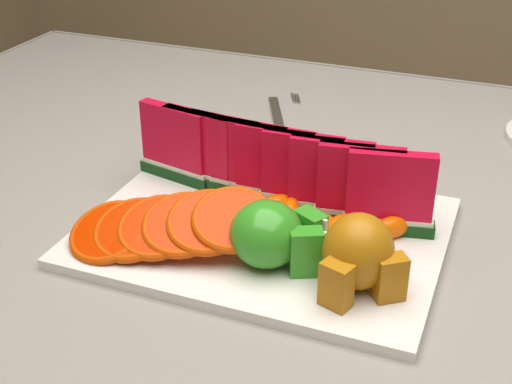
{
  "coord_description": "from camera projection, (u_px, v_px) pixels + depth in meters",
  "views": [
    {
      "loc": [
        0.21,
        -0.75,
        1.19
      ],
      "look_at": [
        -0.05,
        -0.09,
        0.81
      ],
      "focal_mm": 50.0,
      "sensor_mm": 36.0,
      "label": 1
    }
  ],
  "objects": [
    {
      "name": "pear_cluster",
      "position": [
        359.0,
        255.0,
        0.69
      ],
      "size": [
        0.09,
        0.09,
        0.08
      ],
      "color": "#9B570D",
      "rests_on": "platter"
    },
    {
      "name": "platter",
      "position": [
        264.0,
        232.0,
        0.81
      ],
      "size": [
        0.4,
        0.3,
        0.01
      ],
      "color": "silver",
      "rests_on": "tablecloth"
    },
    {
      "name": "fork",
      "position": [
        279.0,
        116.0,
        1.13
      ],
      "size": [
        0.08,
        0.19,
        0.0
      ],
      "color": "silver",
      "rests_on": "tablecloth"
    },
    {
      "name": "tablecloth",
      "position": [
        318.0,
        229.0,
        0.91
      ],
      "size": [
        1.53,
        1.03,
        0.2
      ],
      "color": "slate",
      "rests_on": "table"
    },
    {
      "name": "table",
      "position": [
        316.0,
        270.0,
        0.94
      ],
      "size": [
        1.4,
        0.9,
        0.75
      ],
      "color": "#53361A",
      "rests_on": "ground"
    },
    {
      "name": "apple_cluster",
      "position": [
        273.0,
        236.0,
        0.73
      ],
      "size": [
        0.1,
        0.09,
        0.07
      ],
      "color": "#399216",
      "rests_on": "platter"
    },
    {
      "name": "watermelon_row",
      "position": [
        275.0,
        168.0,
        0.84
      ],
      "size": [
        0.39,
        0.07,
        0.1
      ],
      "color": "#103819",
      "rests_on": "platter"
    },
    {
      "name": "orange_fan_front",
      "position": [
        170.0,
        226.0,
        0.76
      ],
      "size": [
        0.24,
        0.15,
        0.06
      ],
      "color": "red",
      "rests_on": "platter"
    },
    {
      "name": "orange_fan_back",
      "position": [
        260.0,
        164.0,
        0.91
      ],
      "size": [
        0.24,
        0.1,
        0.04
      ],
      "color": "red",
      "rests_on": "platter"
    },
    {
      "name": "tangerine_segments",
      "position": [
        295.0,
        217.0,
        0.81
      ],
      "size": [
        0.25,
        0.07,
        0.03
      ],
      "color": "orange",
      "rests_on": "platter"
    }
  ]
}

